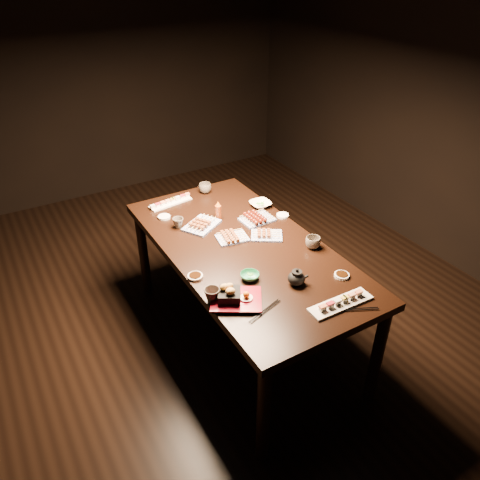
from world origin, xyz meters
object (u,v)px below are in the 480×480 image
Objects in this scene: teacup_far_right at (205,188)px; yakitori_plate_left at (202,222)px; dining_table at (244,294)px; teapot at (297,277)px; tempura_tray at (236,294)px; teacup_mid_right at (313,242)px; edamame_bowl_green at (250,276)px; sushi_platter_far at (170,201)px; yakitori_plate_right at (267,233)px; sushi_platter_near at (341,301)px; teacup_far_left at (178,223)px; condiment_bottle at (218,210)px; edamame_bowl_cream at (260,204)px; yakitori_plate_center at (232,236)px; teacup_near_left at (212,295)px.

yakitori_plate_left is at bearing -119.68° from teacup_far_right.
dining_table is 0.63m from teapot.
tempura_tray is 0.70m from teacup_mid_right.
teapot is (0.20, -0.17, 0.03)m from edamame_bowl_green.
yakitori_plate_right is (0.35, -0.73, 0.01)m from sushi_platter_far.
yakitori_plate_right is at bearing 44.79° from edamame_bowl_green.
teacup_mid_right reaches higher than dining_table.
sushi_platter_near is 1.52m from teacup_far_right.
teacup_far_left is at bearing 98.84° from edamame_bowl_green.
yakitori_plate_right is 0.45m from yakitori_plate_left.
condiment_bottle reaches higher than tempura_tray.
teacup_far_right is 1.26m from teapot.
edamame_bowl_green is 0.74× the size of edamame_bowl_cream.
edamame_bowl_green reaches higher than dining_table.
condiment_bottle is at bearing 98.71° from tempura_tray.
condiment_bottle is (0.05, 0.28, 0.04)m from yakitori_plate_center.
yakitori_plate_center is 0.39m from teacup_far_left.
yakitori_plate_right is 0.59m from teacup_far_left.
yakitori_plate_center is 0.59m from teapot.
yakitori_plate_center is 0.98× the size of yakitori_plate_right.
yakitori_plate_left is 0.65m from edamame_bowl_green.
teapot is (0.17, -0.82, 0.02)m from yakitori_plate_left.
teapot is at bearing -93.55° from teacup_far_right.
condiment_bottle is (-0.34, 0.01, 0.05)m from edamame_bowl_cream.
teacup_mid_right is at bearing -81.01° from yakitori_plate_left.
edamame_bowl_green is 0.85× the size of condiment_bottle.
tempura_tray is 2.09× the size of condiment_bottle.
dining_table is 7.57× the size of yakitori_plate_left.
teapot is at bearing 25.43° from tempura_tray.
teapot is at bearing -88.62° from condiment_bottle.
teacup_far_left is at bearing 78.51° from teacup_near_left.
yakitori_plate_right is 1.56× the size of condiment_bottle.
yakitori_plate_right is 2.33× the size of teacup_near_left.
edamame_bowl_green is 0.73m from teacup_far_left.
teacup_far_left is (-0.40, 1.15, 0.01)m from sushi_platter_near.
sushi_platter_near is 2.88× the size of condiment_bottle.
sushi_platter_far is 1.12m from teacup_mid_right.
teacup_far_right is 0.73× the size of condiment_bottle.
teacup_far_right is at bearing 126.50° from yakitori_plate_right.
teacup_mid_right reaches higher than edamame_bowl_cream.
yakitori_plate_center is 0.70m from teacup_far_right.
teacup_far_right is 0.41m from condiment_bottle.
teacup_near_left is at bearing -120.44° from condiment_bottle.
teacup_near_left is 1.17× the size of teacup_far_left.
condiment_bottle is at bearing 110.64° from sushi_platter_far.
sushi_platter_far is 1.20m from tempura_tray.
tempura_tray is at bearing -162.78° from teacup_mid_right.
teapot reaches higher than yakitori_plate_right.
edamame_bowl_cream is 1.73× the size of teacup_near_left.
teacup_far_right reaches higher than yakitori_plate_left.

